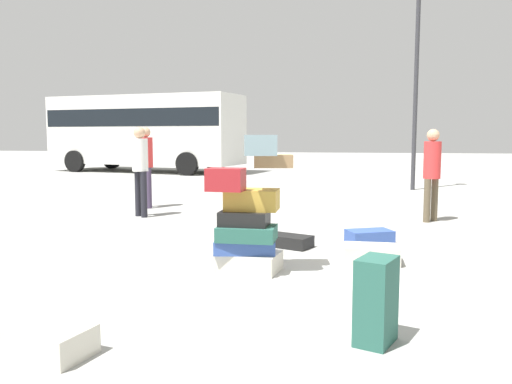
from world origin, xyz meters
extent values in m
plane|color=#9E9E99|center=(0.00, 0.00, 0.00)|extent=(80.00, 80.00, 0.00)
cube|color=beige|center=(-0.45, -0.20, 0.11)|extent=(0.79, 0.60, 0.22)
cube|color=#334F99|center=(-0.48, -0.19, 0.29)|extent=(0.75, 0.56, 0.15)
cube|color=#26594C|center=(-0.45, -0.26, 0.45)|extent=(0.66, 0.45, 0.17)
cube|color=black|center=(-0.48, -0.23, 0.62)|extent=(0.56, 0.39, 0.16)
cube|color=#B28C33|center=(-0.41, -0.11, 0.82)|extent=(0.60, 0.41, 0.24)
cube|color=maroon|center=(-0.67, -0.33, 1.07)|extent=(0.42, 0.30, 0.26)
cube|color=olive|center=(-0.16, -0.13, 1.27)|extent=(0.48, 0.36, 0.15)
cube|color=gray|center=(-0.26, -0.47, 1.45)|extent=(0.38, 0.30, 0.22)
cube|color=#26594C|center=(0.88, -2.11, 0.33)|extent=(0.36, 0.42, 0.66)
cube|color=beige|center=(0.99, 0.43, 0.11)|extent=(0.67, 0.44, 0.22)
cube|color=#334F99|center=(1.02, 1.67, 0.09)|extent=(0.73, 0.60, 0.18)
cube|color=black|center=(-0.18, 1.20, 0.08)|extent=(0.85, 0.64, 0.17)
cube|color=beige|center=(-1.49, -2.70, 0.10)|extent=(0.80, 0.56, 0.21)
cylinder|color=#3F334C|center=(-3.61, 4.68, 0.43)|extent=(0.12, 0.12, 0.87)
cylinder|color=#3F334C|center=(-3.44, 4.54, 0.43)|extent=(0.12, 0.12, 0.87)
cylinder|color=red|center=(-3.52, 4.61, 1.19)|extent=(0.30, 0.30, 0.64)
sphere|color=tan|center=(-3.52, 4.61, 1.62)|extent=(0.22, 0.22, 0.22)
cylinder|color=brown|center=(2.27, 3.81, 0.39)|extent=(0.12, 0.12, 0.78)
cylinder|color=brown|center=(2.12, 3.65, 0.39)|extent=(0.12, 0.12, 0.78)
cylinder|color=red|center=(2.19, 3.73, 1.11)|extent=(0.30, 0.30, 0.66)
sphere|color=tan|center=(2.19, 3.73, 1.55)|extent=(0.22, 0.22, 0.22)
cylinder|color=black|center=(-3.26, 3.49, 0.44)|extent=(0.12, 0.12, 0.87)
cylinder|color=black|center=(-3.09, 3.35, 0.44)|extent=(0.12, 0.12, 0.87)
cylinder|color=white|center=(-3.18, 3.42, 1.18)|extent=(0.30, 0.30, 0.62)
sphere|color=tan|center=(-3.18, 3.42, 1.60)|extent=(0.22, 0.22, 0.22)
cube|color=silver|center=(-7.62, 15.12, 1.75)|extent=(8.54, 4.13, 2.80)
cube|color=black|center=(-7.62, 15.12, 2.24)|extent=(8.39, 4.12, 0.70)
cylinder|color=black|center=(-4.75, 15.80, 0.45)|extent=(0.93, 0.43, 0.90)
cylinder|color=black|center=(-5.26, 13.35, 0.45)|extent=(0.93, 0.43, 0.90)
cylinder|color=black|center=(-9.97, 16.89, 0.45)|extent=(0.93, 0.43, 0.90)
cylinder|color=black|center=(-10.48, 14.45, 0.45)|extent=(0.93, 0.43, 0.90)
cylinder|color=#333338|center=(2.59, 9.34, 2.75)|extent=(0.12, 0.12, 5.51)
camera|label=1|loc=(0.61, -6.02, 1.57)|focal=36.83mm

